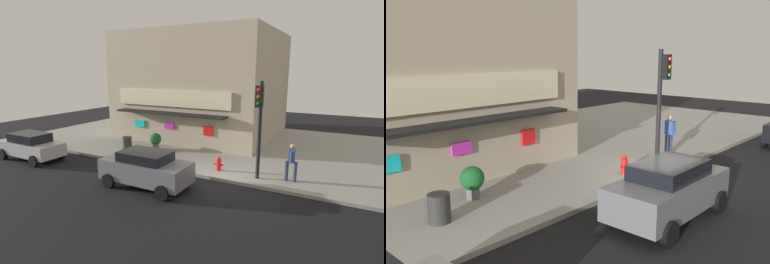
{
  "view_description": "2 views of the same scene",
  "coord_description": "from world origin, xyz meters",
  "views": [
    {
      "loc": [
        5.05,
        -12.08,
        5.19
      ],
      "look_at": [
        -2.1,
        1.26,
        1.94
      ],
      "focal_mm": 27.33,
      "sensor_mm": 36.0,
      "label": 1
    },
    {
      "loc": [
        -12.38,
        -7.6,
        4.68
      ],
      "look_at": [
        -2.75,
        1.22,
        2.05
      ],
      "focal_mm": 38.46,
      "sensor_mm": 36.0,
      "label": 2
    }
  ],
  "objects": [
    {
      "name": "corner_building",
      "position": [
        -5.14,
        9.06,
        4.01
      ],
      "size": [
        11.01,
        10.81,
        7.71
      ],
      "color": "tan",
      "rests_on": "sidewalk"
    },
    {
      "name": "parked_car_grey",
      "position": [
        -2.64,
        -2.1,
        0.86
      ],
      "size": [
        4.1,
        1.98,
        1.64
      ],
      "color": "slate",
      "rests_on": "ground_plane"
    },
    {
      "name": "parked_car_silver",
      "position": [
        -11.12,
        -1.94,
        0.81
      ],
      "size": [
        4.13,
        1.9,
        1.57
      ],
      "color": "#B7B7BC",
      "rests_on": "ground_plane"
    },
    {
      "name": "sidewalk",
      "position": [
        0.0,
        6.87,
        0.08
      ],
      "size": [
        33.78,
        13.73,
        0.16
      ],
      "primitive_type": "cube",
      "color": "gray",
      "rests_on": "ground_plane"
    },
    {
      "name": "fire_hydrant",
      "position": [
        -0.44,
        1.03,
        0.51
      ],
      "size": [
        0.49,
        0.25,
        0.74
      ],
      "color": "red",
      "rests_on": "sidewalk"
    },
    {
      "name": "pedestrian",
      "position": [
        3.05,
        1.21,
        1.15
      ],
      "size": [
        0.54,
        0.62,
        1.77
      ],
      "color": "navy",
      "rests_on": "sidewalk"
    },
    {
      "name": "ground_plane",
      "position": [
        0.0,
        0.0,
        0.0
      ],
      "size": [
        50.68,
        50.68,
        0.0
      ],
      "primitive_type": "plane",
      "color": "black"
    },
    {
      "name": "potted_plant_by_doorway",
      "position": [
        -5.68,
        2.95,
        0.75
      ],
      "size": [
        0.75,
        0.75,
        1.02
      ],
      "color": "#59595B",
      "rests_on": "sidewalk"
    },
    {
      "name": "trash_can",
      "position": [
        -7.29,
        2.06,
        0.55
      ],
      "size": [
        0.59,
        0.59,
        0.79
      ],
      "primitive_type": "cylinder",
      "color": "#2D2D2D",
      "rests_on": "sidewalk"
    },
    {
      "name": "traffic_light",
      "position": [
        1.6,
        0.77,
        3.08
      ],
      "size": [
        0.32,
        0.58,
        4.54
      ],
      "color": "black",
      "rests_on": "sidewalk"
    }
  ]
}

